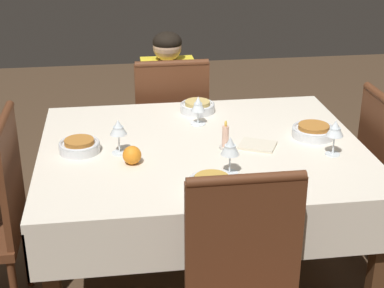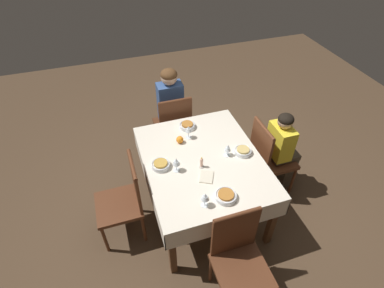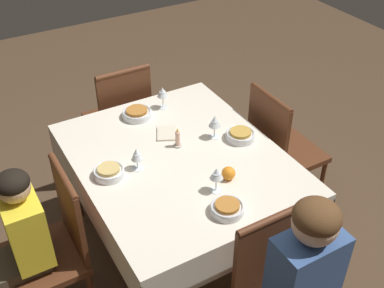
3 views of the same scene
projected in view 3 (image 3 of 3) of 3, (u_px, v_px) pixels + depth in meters
ground_plane at (180, 245)px, 3.22m from camera, size 8.00×8.00×0.00m
dining_table at (179, 168)px, 2.83m from camera, size 1.39×1.13×0.75m
chair_south at (53, 244)px, 2.56m from camera, size 0.43×0.43×0.95m
chair_north at (279, 146)px, 3.27m from camera, size 0.43×0.43×0.95m
chair_west at (121, 116)px, 3.57m from camera, size 0.43×0.43×0.95m
person_child_yellow at (18, 248)px, 2.46m from camera, size 0.30×0.33×1.04m
bowl_east at (227, 208)px, 2.40m from camera, size 0.17×0.17×0.06m
wine_glass_east at (216, 174)px, 2.48m from camera, size 0.07×0.07×0.15m
bowl_south at (109, 172)px, 2.62m from camera, size 0.17×0.17×0.06m
wine_glass_south at (137, 155)px, 2.64m from camera, size 0.07×0.07×0.14m
bowl_north at (240, 135)px, 2.91m from camera, size 0.18×0.18×0.06m
wine_glass_north at (215, 122)px, 2.87m from camera, size 0.07×0.07×0.15m
bowl_west at (137, 113)px, 3.10m from camera, size 0.19×0.19×0.06m
wine_glass_west at (163, 93)px, 3.14m from camera, size 0.07×0.07×0.15m
candle_centerpiece at (178, 140)px, 2.83m from camera, size 0.05×0.05×0.13m
orange_fruit at (228, 173)px, 2.60m from camera, size 0.08×0.08×0.08m
napkin_red_folded at (167, 133)px, 2.96m from camera, size 0.19×0.17×0.01m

